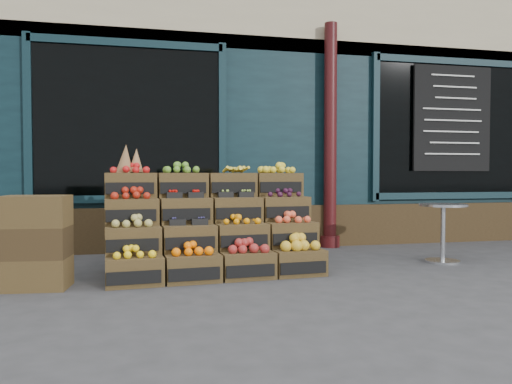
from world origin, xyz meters
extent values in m
plane|color=#38383A|center=(0.00, 0.00, 0.00)|extent=(60.00, 60.00, 0.00)
cube|color=black|center=(0.00, 5.20, 2.40)|extent=(12.00, 6.00, 4.80)
cube|color=black|center=(0.00, 2.25, 1.50)|extent=(12.00, 0.12, 3.00)
cube|color=#352615|center=(0.00, 2.18, 0.30)|extent=(12.00, 0.18, 0.60)
cube|color=black|center=(-1.60, 2.18, 1.75)|extent=(2.40, 0.06, 2.00)
cube|color=black|center=(3.20, 2.18, 1.75)|extent=(2.40, 0.06, 2.00)
cylinder|color=#390D0E|center=(1.20, 2.05, 1.60)|extent=(0.18, 0.18, 3.20)
cube|color=black|center=(3.20, 2.10, 1.90)|extent=(1.30, 0.04, 1.60)
cube|color=#46351B|center=(-1.51, 0.12, 0.13)|extent=(0.56, 0.40, 0.27)
cube|color=black|center=(-1.50, -0.07, 0.11)|extent=(0.49, 0.05, 0.12)
cube|color=yellow|center=(-1.51, 0.12, 0.31)|extent=(0.44, 0.31, 0.09)
cube|color=#46351B|center=(-0.96, 0.16, 0.13)|extent=(0.56, 0.40, 0.27)
cube|color=black|center=(-0.95, -0.04, 0.11)|extent=(0.49, 0.05, 0.12)
cube|color=#FF6B03|center=(-0.96, 0.16, 0.31)|extent=(0.44, 0.31, 0.09)
cube|color=#46351B|center=(-0.41, 0.20, 0.13)|extent=(0.56, 0.40, 0.27)
cube|color=black|center=(-0.40, 0.00, 0.11)|extent=(0.49, 0.05, 0.12)
cube|color=maroon|center=(-0.41, 0.20, 0.32)|extent=(0.44, 0.31, 0.10)
cube|color=#46351B|center=(0.14, 0.24, 0.13)|extent=(0.56, 0.40, 0.27)
cube|color=black|center=(0.15, 0.04, 0.11)|extent=(0.49, 0.05, 0.12)
cube|color=gold|center=(0.14, 0.24, 0.33)|extent=(0.44, 0.31, 0.12)
cube|color=#46351B|center=(-1.53, 0.35, 0.40)|extent=(0.56, 0.40, 0.27)
cube|color=black|center=(-1.51, 0.15, 0.37)|extent=(0.49, 0.05, 0.12)
cube|color=#A89D4E|center=(-1.53, 0.35, 0.58)|extent=(0.44, 0.31, 0.09)
cube|color=#46351B|center=(-0.98, 0.38, 0.40)|extent=(0.56, 0.40, 0.27)
cube|color=black|center=(-0.96, 0.19, 0.37)|extent=(0.49, 0.05, 0.12)
cube|color=#252248|center=(-0.98, 0.38, 0.55)|extent=(0.44, 0.31, 0.03)
cube|color=#46351B|center=(-0.43, 0.42, 0.40)|extent=(0.56, 0.40, 0.27)
cube|color=black|center=(-0.41, 0.23, 0.37)|extent=(0.49, 0.05, 0.12)
cube|color=orange|center=(-0.43, 0.42, 0.57)|extent=(0.44, 0.31, 0.07)
cube|color=#46351B|center=(0.12, 0.46, 0.40)|extent=(0.56, 0.40, 0.27)
cube|color=black|center=(0.14, 0.26, 0.37)|extent=(0.49, 0.05, 0.12)
cube|color=#E95433|center=(0.12, 0.46, 0.57)|extent=(0.44, 0.31, 0.09)
cube|color=#46351B|center=(-1.54, 0.57, 0.66)|extent=(0.56, 0.40, 0.27)
cube|color=black|center=(-1.53, 0.38, 0.64)|extent=(0.49, 0.05, 0.12)
cube|color=#9D1C0E|center=(-1.54, 0.57, 0.84)|extent=(0.44, 0.31, 0.09)
cube|color=#46351B|center=(-0.99, 0.61, 0.66)|extent=(0.56, 0.40, 0.27)
cube|color=black|center=(-0.98, 0.41, 0.64)|extent=(0.49, 0.05, 0.12)
cube|color=#BA0A05|center=(-0.99, 0.61, 0.81)|extent=(0.44, 0.31, 0.04)
cube|color=#46351B|center=(-0.44, 0.65, 0.66)|extent=(0.56, 0.40, 0.27)
cube|color=black|center=(-0.43, 0.45, 0.64)|extent=(0.49, 0.05, 0.12)
cube|color=#9AC244|center=(-0.44, 0.65, 0.81)|extent=(0.44, 0.31, 0.03)
cube|color=#46351B|center=(0.11, 0.68, 0.66)|extent=(0.56, 0.40, 0.27)
cube|color=black|center=(0.12, 0.49, 0.64)|extent=(0.49, 0.05, 0.12)
cube|color=#2F0E25|center=(0.11, 0.68, 0.83)|extent=(0.44, 0.31, 0.07)
cube|color=#46351B|center=(-1.56, 0.80, 0.93)|extent=(0.56, 0.40, 0.27)
cube|color=black|center=(-1.54, 0.60, 0.90)|extent=(0.49, 0.05, 0.12)
cube|color=red|center=(-1.56, 0.80, 1.10)|extent=(0.44, 0.31, 0.08)
cube|color=#46351B|center=(-1.01, 0.83, 0.93)|extent=(0.56, 0.40, 0.27)
cube|color=black|center=(-0.99, 0.64, 0.90)|extent=(0.49, 0.05, 0.12)
cube|color=#588D2B|center=(-1.01, 0.83, 1.11)|extent=(0.44, 0.31, 0.09)
cube|color=#46351B|center=(-0.46, 0.87, 0.93)|extent=(0.56, 0.40, 0.27)
cube|color=black|center=(-0.44, 0.67, 0.90)|extent=(0.49, 0.05, 0.12)
cube|color=yellow|center=(-0.46, 0.87, 1.10)|extent=(0.44, 0.31, 0.08)
cube|color=#46351B|center=(0.09, 0.91, 0.93)|extent=(0.56, 0.40, 0.27)
cube|color=black|center=(0.11, 0.71, 0.90)|extent=(0.49, 0.05, 0.12)
cube|color=yellow|center=(0.09, 0.91, 1.11)|extent=(0.44, 0.31, 0.09)
cube|color=#352615|center=(-0.70, 0.40, 0.13)|extent=(2.21, 0.52, 0.27)
cube|color=#352615|center=(-0.72, 0.63, 0.27)|extent=(2.21, 0.52, 0.53)
cube|color=#352615|center=(-0.73, 0.85, 0.40)|extent=(2.21, 0.52, 0.80)
cone|color=olive|center=(-1.61, 0.80, 1.22)|extent=(0.18, 0.18, 0.31)
cone|color=olive|center=(-1.50, 0.84, 1.20)|extent=(0.16, 0.16, 0.27)
cube|color=#46351B|center=(-2.38, 0.16, 0.14)|extent=(0.61, 0.45, 0.28)
cube|color=#352615|center=(-2.38, 0.16, 0.43)|extent=(0.61, 0.45, 0.28)
cube|color=#46351B|center=(-2.38, 0.16, 0.71)|extent=(0.61, 0.45, 0.28)
cylinder|color=silver|center=(2.04, 0.55, 0.01)|extent=(0.41, 0.41, 0.03)
cylinder|color=silver|center=(2.04, 0.55, 0.34)|extent=(0.06, 0.06, 0.66)
cylinder|color=silver|center=(2.04, 0.55, 0.68)|extent=(0.55, 0.55, 0.03)
imported|color=#1A5B30|center=(-1.23, 2.84, 1.06)|extent=(0.91, 0.78, 2.12)
camera|label=1|loc=(-1.43, -4.70, 1.04)|focal=35.00mm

